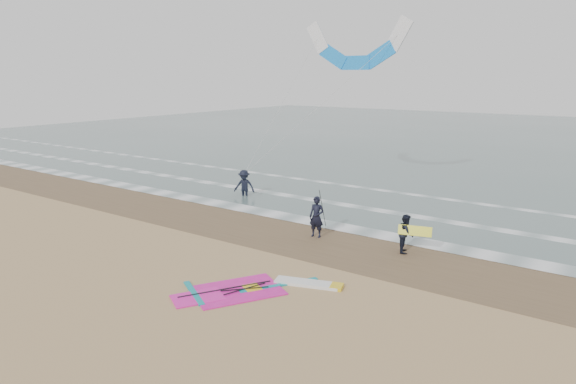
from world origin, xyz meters
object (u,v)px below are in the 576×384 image
Objects in this scene: person_wading at (244,180)px; surf_kite at (356,49)px; person_walking at (406,233)px; windsurf_rig at (257,289)px; person_standing at (317,217)px.

surf_kite is (4.67, 4.51, 7.41)m from person_wading.
person_walking is 12.13m from person_wading.
person_wading is at bearing 50.88° from person_walking.
person_wading is at bearing 131.80° from windsurf_rig.
surf_kite reaches higher than person_wading.
person_standing is at bearing 74.25° from person_walking.
person_wading reaches higher than windsurf_rig.
windsurf_rig is 6.22m from person_standing.
surf_kite is (-2.91, 8.61, 7.46)m from person_standing.
person_standing is at bearing 103.54° from windsurf_rig.
person_standing is 0.95× the size of person_wading.
person_walking is at bearing -50.07° from surf_kite.
person_standing is 1.17× the size of person_walking.
surf_kite is (-6.88, 8.22, 7.59)m from person_walking.
person_wading reaches higher than person_standing.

